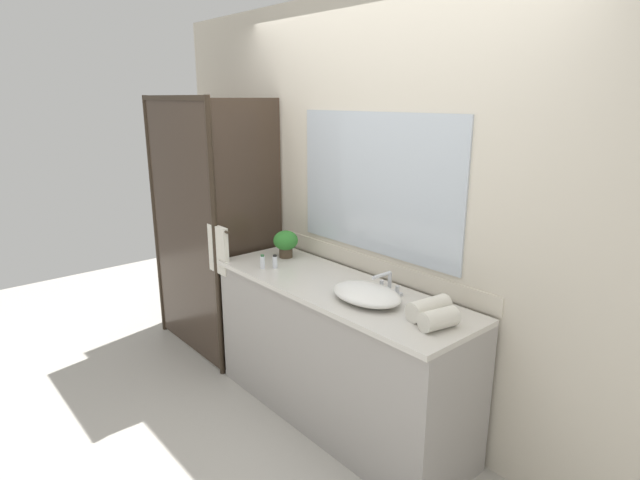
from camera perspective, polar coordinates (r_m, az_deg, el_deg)
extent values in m
plane|color=#B7B2A8|center=(3.49, 1.70, -19.03)|extent=(8.00, 8.00, 0.00)
cube|color=beige|center=(3.19, 6.47, 3.13)|extent=(4.40, 0.05, 2.60)
cube|color=beige|center=(3.26, 5.94, -2.87)|extent=(1.80, 0.01, 0.11)
cube|color=silver|center=(3.14, 6.18, 6.20)|extent=(1.29, 0.01, 0.85)
cube|color=#9E9993|center=(3.27, 1.89, -12.67)|extent=(1.80, 0.56, 0.87)
cube|color=beige|center=(3.08, 1.83, -5.33)|extent=(1.80, 0.58, 0.03)
cylinder|color=#2D2319|center=(4.51, -17.83, 2.22)|extent=(0.04, 0.04, 2.00)
cylinder|color=#2D2319|center=(3.63, -11.55, -0.46)|extent=(0.04, 0.04, 2.00)
cube|color=#2D2319|center=(3.94, -16.05, 14.95)|extent=(1.00, 0.04, 0.04)
cube|color=#382B21|center=(4.06, -15.02, 1.02)|extent=(0.96, 0.01, 1.96)
cube|color=#382B21|center=(3.77, -7.78, 0.31)|extent=(0.01, 0.57, 1.96)
cylinder|color=#2D2319|center=(3.59, -11.35, 1.24)|extent=(0.32, 0.02, 0.02)
cube|color=silver|center=(3.63, -11.22, -1.04)|extent=(0.22, 0.04, 0.34)
ellipsoid|color=white|center=(2.84, 5.16, -5.97)|extent=(0.44, 0.30, 0.08)
cube|color=silver|center=(2.98, 7.70, -5.66)|extent=(0.17, 0.04, 0.02)
cylinder|color=silver|center=(2.96, 7.75, -4.56)|extent=(0.02, 0.02, 0.10)
cylinder|color=silver|center=(2.90, 6.86, -3.91)|extent=(0.02, 0.14, 0.02)
cylinder|color=silver|center=(3.01, 6.87, -4.84)|extent=(0.02, 0.02, 0.04)
cylinder|color=silver|center=(2.94, 8.60, -5.44)|extent=(0.02, 0.02, 0.04)
cylinder|color=#473828|center=(3.60, -3.81, -1.43)|extent=(0.09, 0.09, 0.06)
ellipsoid|color=#317C2E|center=(3.57, -3.84, -0.04)|extent=(0.17, 0.17, 0.14)
cylinder|color=silver|center=(3.37, -6.40, -2.50)|extent=(0.03, 0.03, 0.08)
cylinder|color=#2D6638|center=(3.36, -6.42, -1.73)|extent=(0.02, 0.02, 0.01)
cylinder|color=silver|center=(3.38, -5.03, -2.47)|extent=(0.03, 0.03, 0.08)
cylinder|color=black|center=(3.37, -5.04, -1.75)|extent=(0.03, 0.03, 0.01)
cylinder|color=silver|center=(2.57, 13.06, -8.55)|extent=(0.14, 0.21, 0.10)
cylinder|color=silver|center=(2.67, 12.01, -7.42)|extent=(0.14, 0.24, 0.11)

